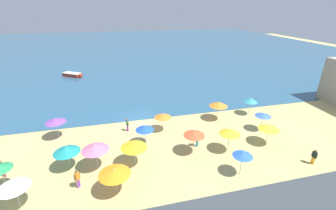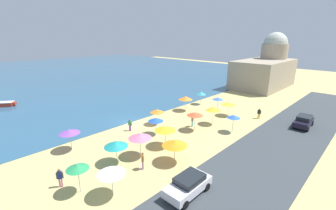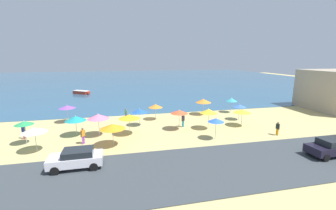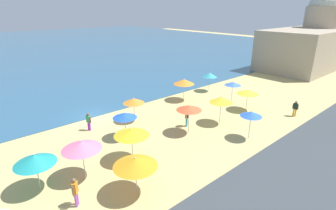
{
  "view_description": "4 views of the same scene",
  "coord_description": "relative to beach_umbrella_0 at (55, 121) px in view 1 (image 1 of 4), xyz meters",
  "views": [
    {
      "loc": [
        -2.41,
        -25.91,
        13.66
      ],
      "look_at": [
        3.92,
        -0.06,
        1.79
      ],
      "focal_mm": 24.0,
      "sensor_mm": 36.0,
      "label": 1
    },
    {
      "loc": [
        -17.7,
        -24.97,
        11.86
      ],
      "look_at": [
        6.0,
        -1.98,
        1.8
      ],
      "focal_mm": 24.0,
      "sensor_mm": 36.0,
      "label": 2
    },
    {
      "loc": [
        -2.5,
        -33.34,
        8.65
      ],
      "look_at": [
        5.27,
        1.06,
        1.08
      ],
      "focal_mm": 24.0,
      "sensor_mm": 36.0,
      "label": 3
    },
    {
      "loc": [
        -9.91,
        -22.15,
        9.95
      ],
      "look_at": [
        6.09,
        -3.9,
        0.87
      ],
      "focal_mm": 28.0,
      "sensor_mm": 36.0,
      "label": 4
    }
  ],
  "objects": [
    {
      "name": "ground_plane",
      "position": [
        9.19,
        2.04,
        -2.16
      ],
      "size": [
        160.0,
        160.0,
        0.0
      ],
      "primitive_type": "plane",
      "color": "tan"
    },
    {
      "name": "sea",
      "position": [
        9.19,
        57.04,
        -2.14
      ],
      "size": [
        150.0,
        110.0,
        0.05
      ],
      "primitive_type": "cube",
      "color": "#2D5879",
      "rests_on": "ground_plane"
    },
    {
      "name": "beach_umbrella_0",
      "position": [
        0.0,
        0.0,
        0.0
      ],
      "size": [
        2.17,
        2.17,
        2.43
      ],
      "color": "#B2B2B7",
      "rests_on": "ground_plane"
    },
    {
      "name": "beach_umbrella_1",
      "position": [
        9.25,
        -3.56,
        -0.19
      ],
      "size": [
        1.93,
        1.93,
        2.25
      ],
      "color": "#B2B2B7",
      "rests_on": "ground_plane"
    },
    {
      "name": "beach_umbrella_2",
      "position": [
        1.98,
        -5.78,
        -0.14
      ],
      "size": [
        2.29,
        2.29,
        2.36
      ],
      "color": "#B2B2B7",
      "rests_on": "ground_plane"
    },
    {
      "name": "beach_umbrella_3",
      "position": [
        11.7,
        -1.2,
        -0.19
      ],
      "size": [
        1.97,
        1.97,
        2.27
      ],
      "color": "#B2B2B7",
      "rests_on": "ground_plane"
    },
    {
      "name": "beach_umbrella_4",
      "position": [
        -0.92,
        -9.57,
        -0.03
      ],
      "size": [
        2.2,
        2.2,
        2.43
      ],
      "color": "#B2B2B7",
      "rests_on": "ground_plane"
    },
    {
      "name": "beach_umbrella_5",
      "position": [
        6.02,
        -9.72,
        -0.13
      ],
      "size": [
        2.48,
        2.48,
        2.34
      ],
      "color": "#B2B2B7",
      "rests_on": "ground_plane"
    },
    {
      "name": "beach_umbrella_6",
      "position": [
        19.22,
        -0.08,
        0.01
      ],
      "size": [
        2.32,
        2.32,
        2.51
      ],
      "color": "#B2B2B7",
      "rests_on": "ground_plane"
    },
    {
      "name": "beach_umbrella_7",
      "position": [
        7.81,
        -6.68,
        -0.05
      ],
      "size": [
        2.39,
        2.39,
        2.41
      ],
      "color": "#B2B2B7",
      "rests_on": "ground_plane"
    },
    {
      "name": "beach_umbrella_8",
      "position": [
        23.06,
        -3.86,
        -0.13
      ],
      "size": [
        1.81,
        1.81,
        2.29
      ],
      "color": "#B2B2B7",
      "rests_on": "ground_plane"
    },
    {
      "name": "beach_umbrella_9",
      "position": [
        16.65,
        -10.18,
        -0.04
      ],
      "size": [
        1.7,
        1.7,
        2.39
      ],
      "color": "#B2B2B7",
      "rests_on": "ground_plane"
    },
    {
      "name": "beach_umbrella_10",
      "position": [
        -2.53,
        -7.39,
        0.09
      ],
      "size": [
        1.75,
        1.75,
        2.51
      ],
      "color": "#B2B2B7",
      "rests_on": "ground_plane"
    },
    {
      "name": "beach_umbrella_11",
      "position": [
        13.72,
        -6.25,
        0.08
      ],
      "size": [
        2.09,
        2.09,
        2.52
      ],
      "color": "#B2B2B7",
      "rests_on": "ground_plane"
    },
    {
      "name": "beach_umbrella_12",
      "position": [
        4.46,
        -6.39,
        0.09
      ],
      "size": [
        2.38,
        2.38,
        2.58
      ],
      "color": "#B2B2B7",
      "rests_on": "ground_plane"
    },
    {
      "name": "beach_umbrella_13",
      "position": [
        21.91,
        -6.51,
        -0.21
      ],
      "size": [
        2.18,
        2.18,
        2.23
      ],
      "color": "#B2B2B7",
      "rests_on": "ground_plane"
    },
    {
      "name": "beach_umbrella_14",
      "position": [
        17.25,
        -6.77,
        0.11
      ],
      "size": [
        2.08,
        2.08,
        2.6
      ],
      "color": "#B2B2B7",
      "rests_on": "ground_plane"
    },
    {
      "name": "beach_umbrella_15",
      "position": [
        24.05,
        0.29,
        -0.08
      ],
      "size": [
        1.81,
        1.81,
        2.42
      ],
      "color": "#B2B2B7",
      "rests_on": "ground_plane"
    },
    {
      "name": "bather_0",
      "position": [
        3.04,
        -8.46,
        -1.2
      ],
      "size": [
        0.42,
        0.44,
        1.71
      ],
      "color": "#A351BF",
      "rests_on": "ground_plane"
    },
    {
      "name": "bather_1",
      "position": [
        7.63,
        -0.32,
        -1.27
      ],
      "size": [
        0.32,
        0.55,
        1.59
      ],
      "color": "purple",
      "rests_on": "ground_plane"
    },
    {
      "name": "bather_2",
      "position": [
        24.01,
        -10.53,
        -1.29
      ],
      "size": [
        0.25,
        0.57,
        1.57
      ],
      "color": "orange",
      "rests_on": "ground_plane"
    },
    {
      "name": "bather_3",
      "position": [
        14.5,
        -5.26,
        -1.22
      ],
      "size": [
        0.51,
        0.37,
        1.69
      ],
      "color": "teal",
      "rests_on": "ground_plane"
    },
    {
      "name": "bather_4",
      "position": [
        -3.34,
        -5.63,
        -1.23
      ],
      "size": [
        0.5,
        0.38,
        1.67
      ],
      "color": "pink",
      "rests_on": "ground_plane"
    },
    {
      "name": "skiff_nearshore",
      "position": [
        -1.78,
        24.64,
        -1.72
      ],
      "size": [
        4.17,
        3.43,
        0.78
      ],
      "color": "#B03420",
      "rests_on": "sea"
    }
  ]
}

